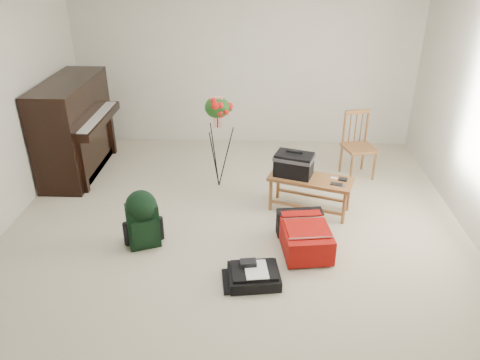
{
  "coord_description": "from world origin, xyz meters",
  "views": [
    {
      "loc": [
        0.25,
        -4.06,
        2.84
      ],
      "look_at": [
        0.05,
        0.35,
        0.55
      ],
      "focal_mm": 35.0,
      "sensor_mm": 36.0,
      "label": 1
    }
  ],
  "objects_px": {
    "dining_chair": "(359,146)",
    "green_backpack": "(142,217)",
    "piano": "(75,129)",
    "red_suitcase": "(304,233)",
    "bench": "(299,171)",
    "black_duffel": "(254,275)",
    "flower_stand": "(218,143)"
  },
  "relations": [
    {
      "from": "dining_chair",
      "to": "green_backpack",
      "type": "xyz_separation_m",
      "value": [
        -2.46,
        -1.75,
        -0.08
      ]
    },
    {
      "from": "piano",
      "to": "green_backpack",
      "type": "xyz_separation_m",
      "value": [
        1.27,
        -1.7,
        -0.25
      ]
    },
    {
      "from": "red_suitcase",
      "to": "bench",
      "type": "bearing_deg",
      "value": 84.42
    },
    {
      "from": "bench",
      "to": "black_duffel",
      "type": "distance_m",
      "value": 1.47
    },
    {
      "from": "piano",
      "to": "red_suitcase",
      "type": "height_order",
      "value": "piano"
    },
    {
      "from": "bench",
      "to": "red_suitcase",
      "type": "xyz_separation_m",
      "value": [
        0.03,
        -0.73,
        -0.36
      ]
    },
    {
      "from": "red_suitcase",
      "to": "black_duffel",
      "type": "xyz_separation_m",
      "value": [
        -0.5,
        -0.59,
        -0.08
      ]
    },
    {
      "from": "piano",
      "to": "dining_chair",
      "type": "xyz_separation_m",
      "value": [
        3.73,
        0.04,
        -0.18
      ]
    },
    {
      "from": "black_duffel",
      "to": "green_backpack",
      "type": "bearing_deg",
      "value": 146.96
    },
    {
      "from": "bench",
      "to": "black_duffel",
      "type": "relative_size",
      "value": 1.96
    },
    {
      "from": "flower_stand",
      "to": "green_backpack",
      "type": "bearing_deg",
      "value": -119.7
    },
    {
      "from": "red_suitcase",
      "to": "green_backpack",
      "type": "bearing_deg",
      "value": 174.22
    },
    {
      "from": "dining_chair",
      "to": "red_suitcase",
      "type": "distance_m",
      "value": 1.9
    },
    {
      "from": "piano",
      "to": "black_duffel",
      "type": "bearing_deg",
      "value": -42.84
    },
    {
      "from": "bench",
      "to": "flower_stand",
      "type": "relative_size",
      "value": 0.83
    },
    {
      "from": "piano",
      "to": "bench",
      "type": "height_order",
      "value": "piano"
    },
    {
      "from": "black_duffel",
      "to": "flower_stand",
      "type": "relative_size",
      "value": 0.42
    },
    {
      "from": "dining_chair",
      "to": "black_duffel",
      "type": "xyz_separation_m",
      "value": [
        -1.32,
        -2.27,
        -0.35
      ]
    },
    {
      "from": "piano",
      "to": "flower_stand",
      "type": "relative_size",
      "value": 1.23
    },
    {
      "from": "black_duffel",
      "to": "flower_stand",
      "type": "distance_m",
      "value": 2.01
    },
    {
      "from": "black_duffel",
      "to": "dining_chair",
      "type": "bearing_deg",
      "value": 51.58
    },
    {
      "from": "red_suitcase",
      "to": "green_backpack",
      "type": "distance_m",
      "value": 1.65
    },
    {
      "from": "black_duffel",
      "to": "green_backpack",
      "type": "xyz_separation_m",
      "value": [
        -1.14,
        0.53,
        0.27
      ]
    },
    {
      "from": "piano",
      "to": "red_suitcase",
      "type": "xyz_separation_m",
      "value": [
        2.91,
        -1.64,
        -0.44
      ]
    },
    {
      "from": "green_backpack",
      "to": "bench",
      "type": "bearing_deg",
      "value": 4.79
    },
    {
      "from": "dining_chair",
      "to": "black_duffel",
      "type": "relative_size",
      "value": 1.69
    },
    {
      "from": "bench",
      "to": "red_suitcase",
      "type": "height_order",
      "value": "bench"
    },
    {
      "from": "green_backpack",
      "to": "dining_chair",
      "type": "bearing_deg",
      "value": 14.07
    },
    {
      "from": "red_suitcase",
      "to": "flower_stand",
      "type": "height_order",
      "value": "flower_stand"
    },
    {
      "from": "flower_stand",
      "to": "red_suitcase",
      "type": "bearing_deg",
      "value": -56.45
    },
    {
      "from": "green_backpack",
      "to": "flower_stand",
      "type": "distance_m",
      "value": 1.52
    },
    {
      "from": "dining_chair",
      "to": "flower_stand",
      "type": "xyz_separation_m",
      "value": [
        -1.81,
        -0.4,
        0.17
      ]
    }
  ]
}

